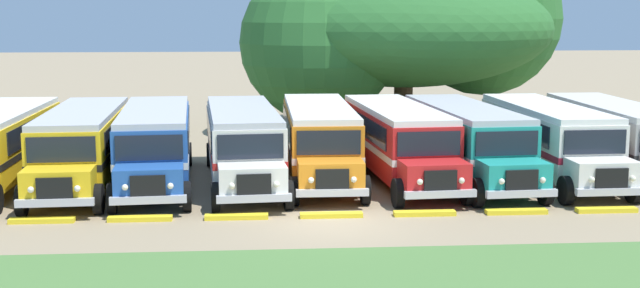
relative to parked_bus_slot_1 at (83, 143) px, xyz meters
The scene contains 17 objects.
ground_plane 11.13m from the parked_bus_slot_1, 36.17° to the right, with size 220.00×220.00×0.00m, color #937F60.
parked_bus_slot_1 is the anchor object (origin of this frame).
parked_bus_slot_2 2.69m from the parked_bus_slot_1, ahead, with size 3.37×10.94×2.82m.
parked_bus_slot_3 6.01m from the parked_bus_slot_1, ahead, with size 3.38×10.95×2.82m.
parked_bus_slot_4 9.04m from the parked_bus_slot_1, ahead, with size 2.69×10.84×2.82m.
parked_bus_slot_5 12.04m from the parked_bus_slot_1, ahead, with size 3.40×10.95×2.82m.
parked_bus_slot_6 14.72m from the parked_bus_slot_1, ahead, with size 3.36×10.94×2.82m.
parked_bus_slot_7 18.04m from the parked_bus_slot_1, ahead, with size 2.91×10.87×2.82m.
parked_bus_slot_8 20.94m from the parked_bus_slot_1, ahead, with size 2.69×10.84×2.82m.
curb_wheelstop_1 6.01m from the parked_bus_slot_1, 91.36° to the right, with size 2.00×0.36×0.15m, color yellow.
curb_wheelstop_2 6.66m from the parked_bus_slot_1, 63.72° to the right, with size 2.00×0.36×0.15m, color yellow.
curb_wheelstop_3 8.41m from the parked_bus_slot_1, 44.68° to the right, with size 2.00×0.36×0.15m, color yellow.
curb_wheelstop_4 10.73m from the parked_bus_slot_1, 33.19° to the right, with size 2.00×0.36×0.15m, color yellow.
curb_wheelstop_5 13.34m from the parked_bus_slot_1, 26.05° to the right, with size 2.00×0.36×0.15m, color yellow.
curb_wheelstop_6 16.08m from the parked_bus_slot_1, 21.31° to the right, with size 2.00×0.36×0.15m, color yellow.
curb_wheelstop_7 18.91m from the parked_bus_slot_1, 17.98° to the right, with size 2.00×0.36×0.15m, color yellow.
broad_shade_tree 20.78m from the parked_bus_slot_1, 43.63° to the left, with size 18.18×14.81×10.42m.
Camera 1 is at (-2.30, -25.01, 6.51)m, focal length 46.71 mm.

